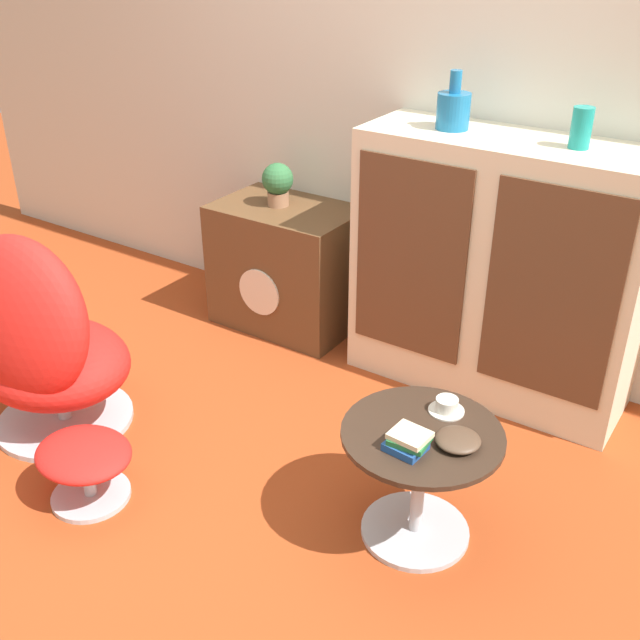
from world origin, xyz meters
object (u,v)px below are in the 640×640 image
Objects in this scene: vase_leftmost at (453,109)px; book_stack at (408,441)px; potted_plant at (278,182)px; vase_inner_left at (581,128)px; teacup at (447,406)px; sideboard at (496,271)px; egg_chair at (38,344)px; bowl at (458,440)px; coffee_table at (420,471)px; tv_console at (287,266)px; ottoman at (85,460)px.

vase_leftmost reaches higher than book_stack.
vase_inner_left is at bearing 0.78° from potted_plant.
potted_plant is (-1.38, -0.02, -0.45)m from vase_inner_left.
vase_leftmost is at bearing 180.00° from vase_inner_left.
potted_plant is at bearing 147.05° from teacup.
sideboard is 5.22× the size of vase_leftmost.
sideboard is at bearing 44.50° from egg_chair.
vase_inner_left is 1.35m from book_stack.
sideboard is 1.06m from bowl.
potted_plant is at bearing 139.80° from book_stack.
egg_chair is at bearing -168.83° from coffee_table.
egg_chair is at bearing -101.13° from tv_console.
ottoman is 1.18m from book_stack.
potted_plant reaches higher than bowl.
vase_inner_left is (0.51, 0.00, -0.00)m from vase_leftmost.
teacup is at bearing 87.03° from book_stack.
ottoman is at bearing -80.98° from potted_plant.
vase_inner_left is 1.15m from teacup.
potted_plant is (-0.87, -0.02, -0.46)m from vase_leftmost.
bowl is at bearing -34.98° from potted_plant.
potted_plant is at bearing -179.24° from sideboard.
vase_leftmost is 1.38m from bowl.
book_stack is (1.31, -1.11, -0.28)m from potted_plant.
teacup reaches higher than bowl.
egg_chair is 3.89× the size of vase_leftmost.
teacup is at bearing 84.67° from coffee_table.
book_stack reaches higher than ottoman.
bowl is (0.30, -1.01, -0.11)m from sideboard.
tv_console is at bearing 97.30° from ottoman.
sideboard reaches higher than tv_console.
bowl is at bearing -73.62° from sideboard.
teacup is (1.08, 0.65, 0.28)m from ottoman.
egg_chair is (-1.34, -1.32, -0.15)m from sideboard.
egg_chair reaches higher than bowl.
tv_console is at bearing 146.13° from teacup.
ottoman is (0.19, -1.50, -0.14)m from tv_console.
bowl is (1.38, -1.00, 0.13)m from tv_console.
teacup is at bearing -62.80° from vase_leftmost.
ottoman is 1.75× the size of potted_plant.
vase_leftmost reaches higher than vase_inner_left.
vase_inner_left is at bearing 86.14° from teacup.
book_stack is at bearing -92.97° from teacup.
bowl is (1.64, 0.30, 0.04)m from egg_chair.
potted_plant is 1.60m from teacup.
vase_leftmost is (0.83, 0.02, 0.89)m from tv_console.
teacup is (1.32, -0.86, -0.30)m from potted_plant.
book_stack reaches higher than teacup.
vase_leftmost is 1.24m from teacup.
bowl is at bearing -35.86° from tv_console.
ottoman is at bearing -159.71° from book_stack.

